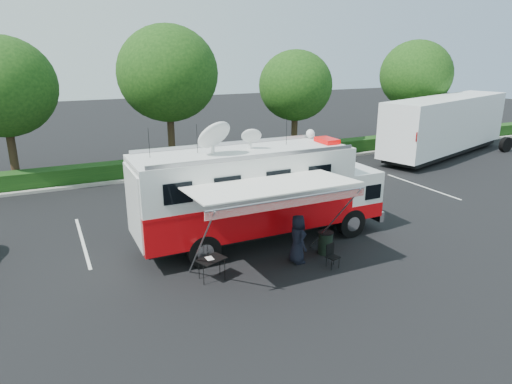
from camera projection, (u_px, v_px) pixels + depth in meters
ground_plane at (261, 240)px, 18.30m from camera, size 120.00×120.00×0.00m
back_border at (187, 89)px, 28.41m from camera, size 60.00×6.14×8.87m
stall_lines at (222, 218)px, 20.68m from camera, size 24.12×5.50×0.01m
command_truck at (260, 192)px, 17.66m from camera, size 9.94×2.74×4.78m
awning at (273, 189)px, 14.54m from camera, size 5.43×2.79×3.28m
person at (297, 262)px, 16.44m from camera, size 0.61×0.90×1.80m
folding_table at (211, 260)px, 14.98m from camera, size 1.06×0.91×0.76m
folding_chair at (331, 254)px, 15.98m from camera, size 0.48×0.50×0.83m
trash_bin at (325, 243)px, 17.02m from camera, size 0.57×0.57×0.86m
semi_trailer at (446, 125)px, 32.57m from camera, size 13.72×6.79×4.16m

